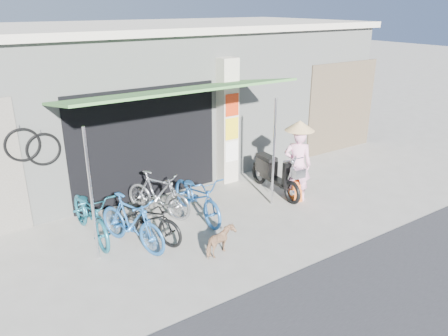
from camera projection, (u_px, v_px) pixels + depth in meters
ground at (261, 228)px, 8.58m from camera, size 80.00×80.00×0.00m
bicycle_shop at (146, 94)px, 11.88m from camera, size 12.30×5.30×3.66m
shop_pillar at (227, 122)px, 10.39m from camera, size 0.42×0.44×3.00m
awning at (176, 93)px, 8.48m from camera, size 4.60×1.88×2.72m
neighbour_right at (341, 107)px, 12.74m from camera, size 2.60×0.06×2.60m
bike_teal at (90, 214)px, 8.08m from camera, size 0.68×1.88×0.98m
bike_blue at (132, 222)px, 7.78m from camera, size 0.97×1.72×0.99m
bike_black at (148, 217)px, 8.09m from camera, size 1.11×1.73×0.86m
bike_silver at (158, 194)px, 8.96m from camera, size 1.12×1.62×0.95m
bike_navy at (197, 196)px, 8.87m from camera, size 0.66×1.84×0.96m
street_dog at (221, 241)px, 7.61m from camera, size 0.67×0.46×0.51m
moped at (274, 174)px, 10.04m from camera, size 0.53×1.85×1.04m
nun at (298, 162)px, 9.56m from camera, size 0.71×0.70×1.83m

